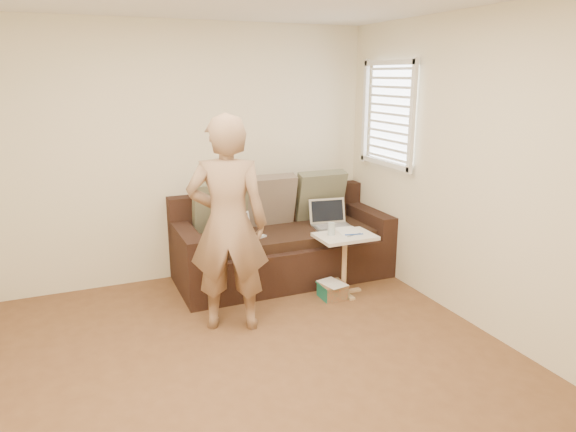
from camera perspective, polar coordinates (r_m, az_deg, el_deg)
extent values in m
plane|color=brown|center=(3.81, -2.95, -17.96)|extent=(4.50, 4.50, 0.00)
plane|color=beige|center=(5.42, -11.46, 6.63)|extent=(4.00, 0.00, 4.00)
plane|color=beige|center=(1.53, 28.54, -17.76)|extent=(4.00, 0.00, 4.00)
plane|color=beige|center=(4.37, 22.29, 3.76)|extent=(0.00, 4.50, 4.50)
imported|color=#8C6A4C|center=(4.26, -6.61, -0.92)|extent=(0.78, 0.66, 1.81)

